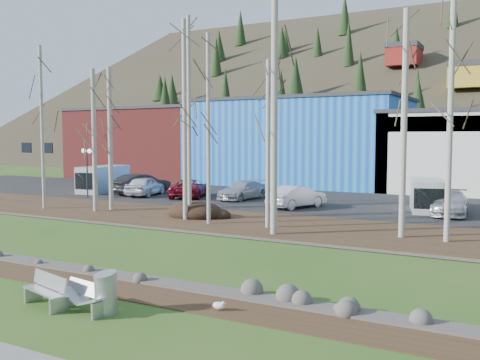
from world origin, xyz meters
The scene contains 33 objects.
dirt_strip centered at (0.00, 2.10, 0.01)m, with size 80.00×1.80×0.03m, color #382616.
near_bank_rocks centered at (0.00, 3.10, 0.00)m, with size 80.00×0.80×0.50m, color #47423D, non-canonical shape.
river centered at (0.00, 7.20, 0.00)m, with size 80.00×8.00×0.90m, color black, non-canonical shape.
far_bank_rocks centered at (0.00, 11.30, 0.00)m, with size 80.00×0.80×0.46m, color #47423D, non-canonical shape.
far_bank centered at (0.00, 14.50, 0.07)m, with size 80.00×7.00×0.15m, color #382616.
parking_lot centered at (0.00, 25.00, 0.07)m, with size 80.00×14.00×0.14m, color black.
building_brick centered at (-24.00, 39.00, 3.91)m, with size 16.32×12.24×7.80m.
building_blue centered at (-6.00, 39.00, 4.16)m, with size 20.40×12.24×8.30m.
hillside centered at (0.00, 84.00, 17.50)m, with size 160.00×72.00×35.00m, color #372F20, non-canonical shape.
bench_intact centered at (2.65, -0.13, 0.43)m, with size 1.78×0.92×0.85m.
bench_damaged centered at (3.88, 0.02, 0.38)m, with size 1.75×0.83×0.75m.
litter_bin centered at (4.49, 0.15, 0.50)m, with size 0.57×0.57×0.99m, color #AEB0B3.
seagull centered at (6.98, 1.68, 0.17)m, with size 0.42×0.19×0.30m.
dirt_mound centered at (-2.33, 14.69, 0.48)m, with size 3.34×2.36×0.65m, color black.
birch_0 centered at (-8.86, 13.78, 4.38)m, with size 0.27×0.27×8.46m.
birch_1 centered at (-12.61, 13.21, 5.17)m, with size 0.21×0.21×10.04m.
birch_2 centered at (-8.44, 14.70, 4.48)m, with size 0.27×0.27×8.65m.
birch_3 centered at (-2.26, 14.06, 5.59)m, with size 0.22×0.22×10.89m.
birch_4 centered at (-2.22, 13.59, 5.45)m, with size 0.25×0.25×10.61m.
birch_5 centered at (2.78, 13.42, 4.22)m, with size 0.23×0.23×8.15m.
birch_6 centered at (-0.40, 13.04, 4.97)m, with size 0.20×0.20×9.64m.
birch_7 centered at (3.79, 11.93, 5.70)m, with size 0.31×0.31×11.11m.
birch_8 centered at (9.11, 13.92, 5.12)m, with size 0.27×0.27×9.94m.
birch_9 centered at (11.01, 13.78, 5.24)m, with size 0.25×0.25×10.18m.
street_lamp centered at (-14.46, 18.83, 2.98)m, with size 1.29×0.75×3.61m.
car_0 centered at (-11.72, 22.09, 0.88)m, with size 1.76×4.36×1.49m, color white.
car_1 centered at (-12.53, 22.63, 0.94)m, with size 1.69×4.84×1.60m, color black.
car_2 centered at (-8.13, 22.83, 0.81)m, with size 2.23×4.83×1.34m, color maroon.
car_3 centered at (-4.07, 23.48, 0.80)m, with size 1.84×4.52×1.31m, color #AEB1B8.
car_4 centered at (1.18, 20.99, 0.84)m, with size 1.48×4.25×1.40m, color silver.
car_5 centered at (10.08, 22.34, 0.81)m, with size 1.88×4.64×1.35m, color silver.
van_white centered at (8.66, 23.34, 1.10)m, with size 2.75×4.66×1.91m.
van_grey centered at (-16.45, 22.47, 1.19)m, with size 2.68×5.05×2.10m.
Camera 1 is at (13.99, -10.07, 4.55)m, focal length 40.00 mm.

